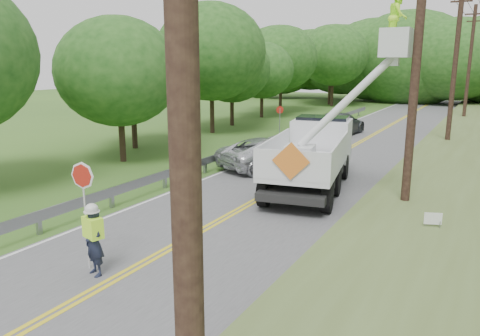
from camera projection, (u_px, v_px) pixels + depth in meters
The scene contains 13 objects.
ground at pixel (118, 278), 10.91m from camera, with size 140.00×140.00×0.00m, color #315320.
road at pixel (318, 166), 22.82m from camera, with size 7.20×96.00×0.03m.
guardrail at pixel (255, 145), 25.38m from camera, with size 0.18×48.00×0.77m.
utility_poles at pixel (443, 58), 21.84m from camera, with size 1.60×43.30×10.00m.
tall_grass_verge at pixel (477, 180), 19.42m from camera, with size 7.00×96.00×0.30m, color #536430.
treeline_left at pixel (260, 59), 39.66m from camera, with size 10.42×53.50×9.61m.
treeline_horizon at pixel (438, 59), 57.24m from camera, with size 57.04×14.72×12.44m.
flagger at pixel (93, 237), 10.85m from camera, with size 1.10×0.56×2.71m.
bucket_truck at pixel (319, 146), 19.04m from camera, with size 5.52×7.93×7.33m.
suv_silver at pixel (269, 153), 22.26m from camera, with size 2.44×5.28×1.47m, color silver.
suv_darkgrey at pixel (339, 124), 32.47m from camera, with size 2.27×5.57×1.62m, color #3D4247.
stop_sign_permanent at pixel (280, 119), 29.40m from camera, with size 0.39×0.35×2.35m.
yard_sign at pixel (433, 220), 13.42m from camera, with size 0.49×0.20×0.73m.
Camera 1 is at (7.44, -7.35, 5.00)m, focal length 34.20 mm.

